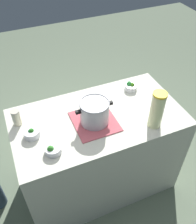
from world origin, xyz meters
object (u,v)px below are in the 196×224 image
(mason_jar, at_px, (16,118))
(broccoli_bowl_front, at_px, (32,133))
(lemonade_pitcher, at_px, (157,110))
(broccoli_bowl_back, at_px, (52,149))
(cooking_pot, at_px, (94,112))
(broccoli_bowl_center, at_px, (131,86))

(mason_jar, xyz_separation_m, broccoli_bowl_front, (-0.08, 0.17, -0.04))
(lemonade_pitcher, relative_size, broccoli_bowl_back, 2.59)
(cooking_pot, xyz_separation_m, broccoli_bowl_back, (0.38, 0.16, -0.08))
(cooking_pot, bearing_deg, lemonade_pitcher, 153.20)
(cooking_pot, bearing_deg, broccoli_bowl_front, -5.09)
(mason_jar, relative_size, broccoli_bowl_back, 1.13)
(mason_jar, bearing_deg, lemonade_pitcher, 156.63)
(broccoli_bowl_front, bearing_deg, cooking_pot, 174.91)
(cooking_pot, height_order, mason_jar, cooking_pot)
(cooking_pot, bearing_deg, broccoli_bowl_center, -150.24)
(broccoli_bowl_back, bearing_deg, broccoli_bowl_front, -64.13)
(lemonade_pitcher, xyz_separation_m, broccoli_bowl_back, (0.80, -0.05, -0.13))
(lemonade_pitcher, distance_m, broccoli_bowl_back, 0.81)
(broccoli_bowl_front, height_order, broccoli_bowl_center, broccoli_bowl_center)
(broccoli_bowl_center, bearing_deg, lemonade_pitcher, 84.08)
(broccoli_bowl_center, bearing_deg, broccoli_bowl_back, 26.84)
(mason_jar, height_order, broccoli_bowl_front, mason_jar)
(lemonade_pitcher, relative_size, mason_jar, 2.30)
(lemonade_pitcher, height_order, broccoli_bowl_center, lemonade_pitcher)
(broccoli_bowl_front, distance_m, broccoli_bowl_center, 0.97)
(mason_jar, bearing_deg, broccoli_bowl_center, -177.05)
(mason_jar, distance_m, broccoli_bowl_front, 0.19)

